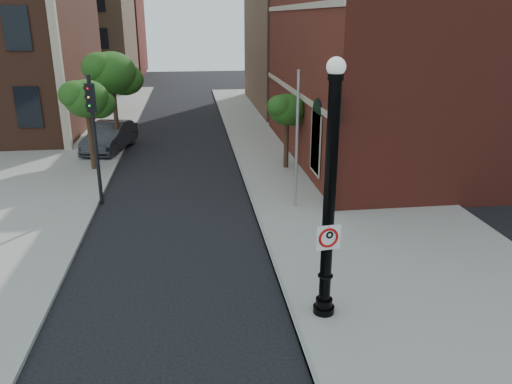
{
  "coord_description": "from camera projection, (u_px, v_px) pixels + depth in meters",
  "views": [
    {
      "loc": [
        -0.22,
        -10.97,
        7.03
      ],
      "look_at": [
        1.48,
        2.0,
        2.44
      ],
      "focal_mm": 35.0,
      "sensor_mm": 36.0,
      "label": 1
    }
  ],
  "objects": [
    {
      "name": "ground",
      "position": [
        208.0,
        311.0,
        12.62
      ],
      "size": [
        120.0,
        120.0,
        0.0
      ],
      "primitive_type": "plane",
      "color": "black",
      "rests_on": "ground"
    },
    {
      "name": "street_tree_b",
      "position": [
        113.0,
        74.0,
        25.87
      ],
      "size": [
        2.99,
        2.71,
        5.4
      ],
      "color": "#311E13",
      "rests_on": "ground"
    },
    {
      "name": "traffic_signal_right",
      "position": [
        335.0,
        132.0,
        17.55
      ],
      "size": [
        0.33,
        0.4,
        4.78
      ],
      "rotation": [
        0.0,
        0.0,
        -0.11
      ],
      "color": "black",
      "rests_on": "ground"
    },
    {
      "name": "sidewalk_left",
      "position": [
        37.0,
        147.0,
        28.33
      ],
      "size": [
        10.0,
        50.0,
        0.12
      ],
      "primitive_type": "cube",
      "color": "gray",
      "rests_on": "ground"
    },
    {
      "name": "lamppost",
      "position": [
        329.0,
        208.0,
        11.46
      ],
      "size": [
        0.53,
        0.53,
        6.27
      ],
      "color": "black",
      "rests_on": "ground"
    },
    {
      "name": "traffic_signal_left",
      "position": [
        93.0,
        119.0,
        18.77
      ],
      "size": [
        0.4,
        0.45,
        5.05
      ],
      "rotation": [
        0.0,
        0.0,
        0.39
      ],
      "color": "black",
      "rests_on": "ground"
    },
    {
      "name": "street_tree_c",
      "position": [
        287.0,
        111.0,
        23.48
      ],
      "size": [
        2.03,
        1.84,
        3.66
      ],
      "color": "#311E13",
      "rests_on": "ground"
    },
    {
      "name": "bg_building_red",
      "position": [
        95.0,
        34.0,
        63.75
      ],
      "size": [
        12.0,
        12.0,
        10.0
      ],
      "primitive_type": "cube",
      "color": "maroon",
      "rests_on": "ground"
    },
    {
      "name": "curb_edge",
      "position": [
        245.0,
        183.0,
        22.21
      ],
      "size": [
        0.1,
        60.0,
        0.14
      ],
      "primitive_type": "cube",
      "color": "gray",
      "rests_on": "ground"
    },
    {
      "name": "utility_pole",
      "position": [
        297.0,
        142.0,
        18.5
      ],
      "size": [
        0.11,
        0.11,
        5.29
      ],
      "primitive_type": "cylinder",
      "color": "#999999",
      "rests_on": "ground"
    },
    {
      "name": "bg_building_tan_a",
      "position": [
        70.0,
        28.0,
        50.32
      ],
      "size": [
        12.0,
        12.0,
        12.0
      ],
      "primitive_type": "cube",
      "color": "#866449",
      "rests_on": "ground"
    },
    {
      "name": "street_tree_a",
      "position": [
        87.0,
        100.0,
        23.05
      ],
      "size": [
        2.42,
        2.18,
        4.35
      ],
      "color": "#311E13",
      "rests_on": "ground"
    },
    {
      "name": "parked_car",
      "position": [
        110.0,
        137.0,
        27.55
      ],
      "size": [
        2.66,
        5.08,
        1.59
      ],
      "primitive_type": "imported",
      "rotation": [
        0.0,
        0.0,
        -0.21
      ],
      "color": "#2E2E33",
      "rests_on": "ground"
    },
    {
      "name": "sidewalk_right",
      "position": [
        331.0,
        179.0,
        22.7
      ],
      "size": [
        8.0,
        60.0,
        0.12
      ],
      "primitive_type": "cube",
      "color": "gray",
      "rests_on": "ground"
    },
    {
      "name": "brick_wall_building",
      "position": [
        505.0,
        33.0,
        25.62
      ],
      "size": [
        22.3,
        16.3,
        12.5
      ],
      "color": "maroon",
      "rests_on": "ground"
    },
    {
      "name": "bg_building_tan_b",
      "position": [
        389.0,
        18.0,
        40.34
      ],
      "size": [
        22.0,
        14.0,
        14.0
      ],
      "primitive_type": "cube",
      "color": "#866449",
      "rests_on": "ground"
    },
    {
      "name": "no_parking_sign",
      "position": [
        328.0,
        237.0,
        11.53
      ],
      "size": [
        0.61,
        0.13,
        0.61
      ],
      "rotation": [
        0.0,
        0.0,
        0.14
      ],
      "color": "white",
      "rests_on": "ground"
    }
  ]
}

